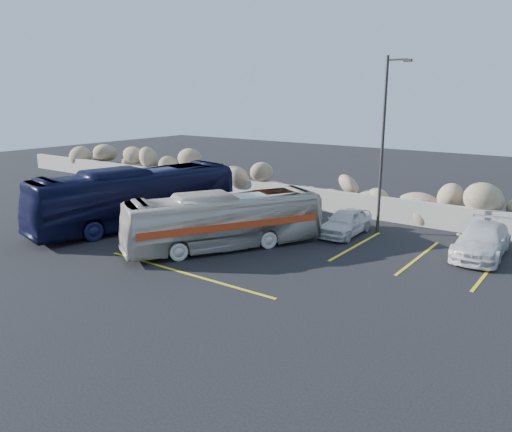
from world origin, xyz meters
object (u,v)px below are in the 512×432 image
Objects in this scene: vintage_bus at (224,221)px; car_a at (346,222)px; lamppost at (384,141)px; car_c at (482,240)px; tour_coach at (136,197)px.

car_a is at bearing 85.84° from vintage_bus.
lamppost is 8.09m from vintage_bus.
lamppost reaches higher than car_c.
vintage_bus is (-4.39, -6.05, -3.11)m from lamppost.
vintage_bus is 5.79m from tour_coach.
lamppost is 2.23× the size of car_a.
car_c is at bearing 2.57° from car_a.
car_a is at bearing -178.51° from car_c.
tour_coach is at bearing -163.77° from car_c.
tour_coach reaches higher than car_c.
lamppost is 4.03m from car_a.
vintage_bus is at bearing -125.19° from car_a.
tour_coach is at bearing -154.28° from car_a.
car_c reaches higher than car_a.
car_c is at bearing 59.76° from vintage_bus.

